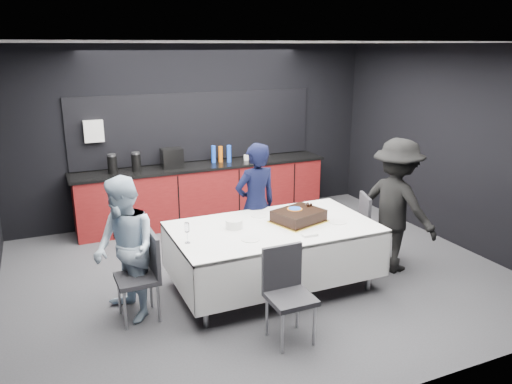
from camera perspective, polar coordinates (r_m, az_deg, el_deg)
ground at (r=6.38m, az=0.37°, el=-9.32°), size 6.00×6.00×0.00m
room_shell at (r=5.82m, az=0.40°, el=7.40°), size 6.04×5.04×2.82m
kitchenette at (r=8.13m, az=-6.14°, el=0.43°), size 4.10×0.64×2.05m
party_table at (r=5.79m, az=2.01°, el=-5.17°), size 2.32×1.32×0.78m
cake_assembly at (r=5.86m, az=4.88°, el=-2.75°), size 0.69×0.62×0.18m
plate_stack at (r=5.66m, az=-2.52°, el=-3.66°), size 0.19×0.19×0.10m
loose_plate_near at (r=5.34m, az=-0.66°, el=-5.41°), size 0.20×0.20×0.01m
loose_plate_right_a at (r=6.28m, az=6.88°, el=-2.15°), size 0.19×0.19×0.01m
loose_plate_right_b at (r=5.93m, az=9.30°, el=-3.38°), size 0.21×0.21×0.01m
loose_plate_far at (r=6.06m, az=0.37°, el=-2.70°), size 0.20×0.20×0.01m
fork_pile at (r=5.48m, az=6.11°, el=-4.85°), size 0.17×0.11×0.03m
champagne_flute at (r=5.25m, az=-7.89°, el=-4.17°), size 0.06×0.06×0.22m
chair_left at (r=5.36m, az=-12.65°, el=-8.69°), size 0.43×0.43×0.92m
chair_right at (r=6.69m, az=13.14°, el=-3.54°), size 0.54×0.54×0.92m
chair_near at (r=4.90m, az=3.54°, el=-10.76°), size 0.42×0.42×0.92m
person_center at (r=6.38m, az=-0.03°, el=-1.50°), size 0.63×0.46×1.62m
person_left at (r=5.31m, az=-14.75°, el=-6.40°), size 0.75×0.87×1.52m
person_right at (r=6.46m, az=15.71°, el=-1.52°), size 0.93×1.23×1.69m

